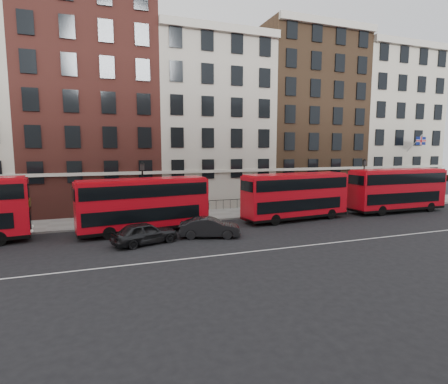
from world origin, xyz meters
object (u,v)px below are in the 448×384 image
object	(u,v)px
bus_c	(295,195)
traffic_light	(446,183)
bus_b	(144,204)
car_rear	(145,233)
car_front	(210,227)
bus_d	(397,189)

from	to	relation	value
bus_c	traffic_light	size ratio (longest dim) A/B	3.18
bus_b	traffic_light	distance (m)	36.01
car_rear	traffic_light	distance (m)	36.84
bus_c	car_front	distance (m)	9.93
bus_b	bus_c	xyz separation A→B (m)	(13.62, 0.00, 0.03)
car_front	traffic_light	bearing A→B (deg)	-61.34
bus_b	car_front	world-z (taller)	bus_b
bus_b	traffic_light	world-z (taller)	bus_b
bus_b	car_front	distance (m)	5.68
traffic_light	car_front	bearing A→B (deg)	-169.62
bus_d	bus_b	bearing A→B (deg)	179.99
bus_d	car_front	xyz separation A→B (m)	(-21.30, -3.28, -1.66)
bus_b	car_front	xyz separation A→B (m)	(4.38, -3.28, -1.53)
bus_c	bus_b	bearing A→B (deg)	174.61
car_rear	car_front	xyz separation A→B (m)	(4.76, 0.22, -0.03)
car_rear	car_front	distance (m)	4.76
bus_c	bus_d	world-z (taller)	bus_d
bus_d	car_front	size ratio (longest dim) A/B	2.37
bus_d	car_rear	distance (m)	26.35
bus_c	car_rear	distance (m)	14.52
traffic_light	bus_d	bearing A→B (deg)	-166.32
bus_b	car_rear	distance (m)	3.83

